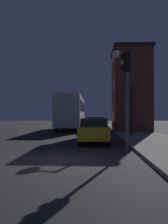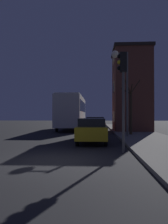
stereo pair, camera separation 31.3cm
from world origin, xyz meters
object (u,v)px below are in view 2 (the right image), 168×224
bus (72,110)px  car_mid_lane (95,124)px  bare_tree (131,108)px  traffic_light (123,81)px  car_near_lane (92,130)px  streetlamp (120,71)px

bus → car_mid_lane: (2.73, -3.85, -1.49)m
bus → bare_tree: bearing=-53.8°
traffic_light → car_near_lane: bearing=113.5°
bare_tree → car_near_lane: size_ratio=1.06×
traffic_light → bus: bearing=104.6°
traffic_light → car_near_lane: (-1.47, 3.38, -2.46)m
streetlamp → bus: streetlamp is taller
streetlamp → bare_tree: 3.29m
car_near_lane → car_mid_lane: bearing=88.9°
streetlamp → traffic_light: bearing=-95.4°
streetlamp → car_mid_lane: streetlamp is taller
car_mid_lane → streetlamp: bearing=-70.7°
streetlamp → bus: bearing=116.6°
bus → car_mid_lane: 4.95m
streetlamp → car_near_lane: streetlamp is taller
traffic_light → car_mid_lane: 12.04m
car_near_lane → car_mid_lane: size_ratio=0.92×
streetlamp → car_near_lane: (-2.06, -2.90, -4.16)m
traffic_light → bare_tree: bare_tree is taller
bare_tree → bus: 9.53m
bare_tree → bus: size_ratio=0.44×
bus → car_near_lane: bus is taller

